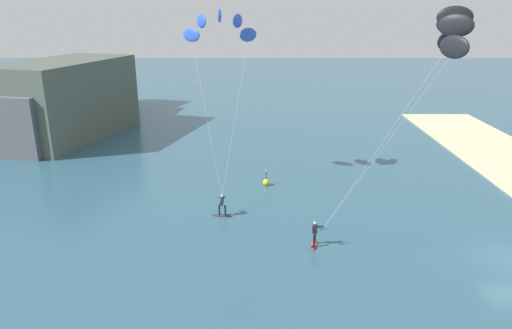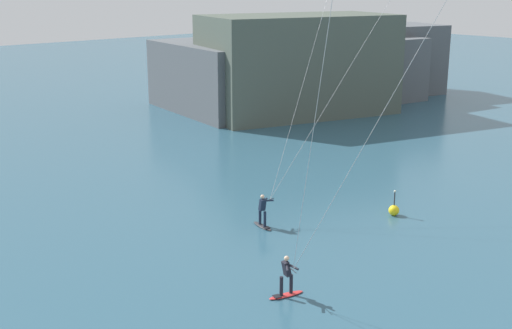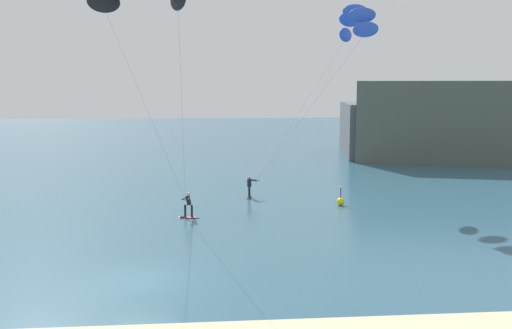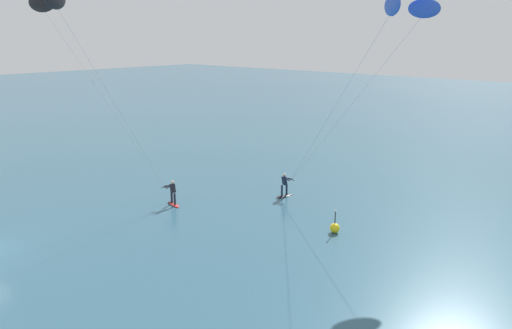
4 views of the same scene
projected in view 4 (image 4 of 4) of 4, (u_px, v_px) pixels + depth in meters
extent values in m
ellipsoid|color=#333338|center=(284.00, 196.00, 35.39)|extent=(0.59, 1.54, 0.08)
cube|color=black|center=(280.00, 197.00, 35.12)|extent=(0.33, 0.32, 0.02)
cylinder|color=#192338|center=(287.00, 190.00, 35.42)|extent=(0.14, 0.14, 0.78)
cylinder|color=#192338|center=(282.00, 191.00, 35.14)|extent=(0.14, 0.14, 0.78)
cube|color=#192338|center=(284.00, 181.00, 35.11)|extent=(0.35, 0.36, 0.63)
sphere|color=beige|center=(284.00, 175.00, 35.00)|extent=(0.20, 0.20, 0.20)
cylinder|color=black|center=(291.00, 180.00, 34.75)|extent=(0.55, 0.07, 0.03)
cylinder|color=#192338|center=(289.00, 178.00, 34.99)|extent=(0.58, 0.34, 0.15)
cylinder|color=#192338|center=(287.00, 179.00, 34.82)|extent=(0.60, 0.27, 0.15)
ellipsoid|color=blue|center=(392.00, 5.00, 25.81)|extent=(1.72, 1.56, 1.10)
ellipsoid|color=blue|center=(425.00, 8.00, 29.35)|extent=(1.56, 1.72, 1.10)
cylinder|color=#B2B2B7|center=(334.00, 108.00, 30.32)|extent=(7.62, 1.82, 10.78)
cylinder|color=#B2B2B7|center=(352.00, 104.00, 32.08)|extent=(7.32, 2.81, 10.78)
ellipsoid|color=red|center=(173.00, 204.00, 33.66)|extent=(1.54, 0.70, 0.08)
cube|color=black|center=(171.00, 202.00, 33.97)|extent=(0.34, 0.34, 0.02)
cylinder|color=black|center=(175.00, 199.00, 33.38)|extent=(0.14, 0.14, 0.78)
cylinder|color=black|center=(172.00, 197.00, 33.73)|extent=(0.14, 0.14, 0.78)
cube|color=black|center=(173.00, 188.00, 33.38)|extent=(0.38, 0.37, 0.63)
sphere|color=beige|center=(173.00, 182.00, 33.28)|extent=(0.20, 0.20, 0.20)
cylinder|color=black|center=(165.00, 187.00, 33.07)|extent=(0.20, 0.53, 0.03)
cylinder|color=black|center=(169.00, 187.00, 33.11)|extent=(0.13, 0.61, 0.15)
cylinder|color=black|center=(168.00, 186.00, 33.29)|extent=(0.45, 0.52, 0.15)
ellipsoid|color=black|center=(42.00, 2.00, 28.90)|extent=(1.70, 1.08, 1.10)
cylinder|color=#B2B2B7|center=(108.00, 103.00, 31.02)|extent=(3.78, 5.17, 11.10)
cylinder|color=#B2B2B7|center=(117.00, 107.00, 29.35)|extent=(0.08, 6.39, 11.10)
sphere|color=yellow|center=(335.00, 228.00, 28.93)|extent=(0.56, 0.56, 0.56)
cylinder|color=#262628|center=(335.00, 218.00, 28.77)|extent=(0.06, 0.06, 0.70)
sphere|color=#F2F2CC|center=(335.00, 211.00, 28.67)|extent=(0.12, 0.12, 0.12)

